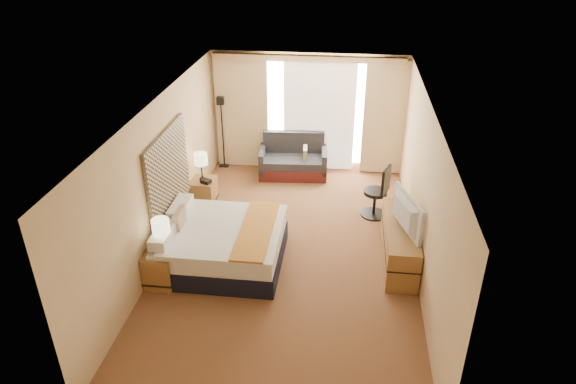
# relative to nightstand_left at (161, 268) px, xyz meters

# --- Properties ---
(floor) EXTENTS (4.20, 7.00, 0.02)m
(floor) POSITION_rel_nightstand_left_xyz_m (1.87, 1.05, -0.28)
(floor) COLOR #5C211A
(floor) RESTS_ON ground
(ceiling) EXTENTS (4.20, 7.00, 0.02)m
(ceiling) POSITION_rel_nightstand_left_xyz_m (1.87, 1.05, 2.33)
(ceiling) COLOR silver
(ceiling) RESTS_ON wall_back
(wall_back) EXTENTS (4.20, 0.02, 2.60)m
(wall_back) POSITION_rel_nightstand_left_xyz_m (1.87, 4.55, 1.02)
(wall_back) COLOR #DAB285
(wall_back) RESTS_ON ground
(wall_front) EXTENTS (4.20, 0.02, 2.60)m
(wall_front) POSITION_rel_nightstand_left_xyz_m (1.87, -2.45, 1.02)
(wall_front) COLOR #DAB285
(wall_front) RESTS_ON ground
(wall_left) EXTENTS (0.02, 7.00, 2.60)m
(wall_left) POSITION_rel_nightstand_left_xyz_m (-0.23, 1.05, 1.02)
(wall_left) COLOR #DAB285
(wall_left) RESTS_ON ground
(wall_right) EXTENTS (0.02, 7.00, 2.60)m
(wall_right) POSITION_rel_nightstand_left_xyz_m (3.97, 1.05, 1.02)
(wall_right) COLOR #DAB285
(wall_right) RESTS_ON ground
(headboard) EXTENTS (0.06, 1.85, 1.50)m
(headboard) POSITION_rel_nightstand_left_xyz_m (-0.19, 1.25, 1.01)
(headboard) COLOR black
(headboard) RESTS_ON wall_left
(nightstand_left) EXTENTS (0.45, 0.52, 0.55)m
(nightstand_left) POSITION_rel_nightstand_left_xyz_m (0.00, 0.00, 0.00)
(nightstand_left) COLOR #9C6C38
(nightstand_left) RESTS_ON floor
(nightstand_right) EXTENTS (0.45, 0.52, 0.55)m
(nightstand_right) POSITION_rel_nightstand_left_xyz_m (0.00, 2.50, 0.00)
(nightstand_right) COLOR #9C6C38
(nightstand_right) RESTS_ON floor
(media_dresser) EXTENTS (0.50, 1.80, 0.70)m
(media_dresser) POSITION_rel_nightstand_left_xyz_m (3.70, 1.05, 0.07)
(media_dresser) COLOR #9C6C38
(media_dresser) RESTS_ON floor
(window) EXTENTS (2.30, 0.02, 2.30)m
(window) POSITION_rel_nightstand_left_xyz_m (2.12, 4.52, 1.04)
(window) COLOR silver
(window) RESTS_ON wall_back
(curtains) EXTENTS (4.12, 0.19, 2.56)m
(curtains) POSITION_rel_nightstand_left_xyz_m (1.87, 4.44, 1.13)
(curtains) COLOR beige
(curtains) RESTS_ON floor
(bed) EXTENTS (1.94, 1.78, 0.94)m
(bed) POSITION_rel_nightstand_left_xyz_m (0.81, 0.65, 0.07)
(bed) COLOR black
(bed) RESTS_ON floor
(loveseat) EXTENTS (1.52, 0.90, 0.92)m
(loveseat) POSITION_rel_nightstand_left_xyz_m (1.60, 4.09, 0.03)
(loveseat) COLOR #4F1916
(loveseat) RESTS_ON floor
(floor_lamp) EXTENTS (0.21, 0.21, 1.65)m
(floor_lamp) POSITION_rel_nightstand_left_xyz_m (-0.03, 4.35, 0.89)
(floor_lamp) COLOR black
(floor_lamp) RESTS_ON floor
(desk_chair) EXTENTS (0.52, 0.51, 1.04)m
(desk_chair) POSITION_rel_nightstand_left_xyz_m (3.39, 2.48, 0.19)
(desk_chair) COLOR black
(desk_chair) RESTS_ON floor
(lamp_left) EXTENTS (0.27, 0.27, 0.56)m
(lamp_left) POSITION_rel_nightstand_left_xyz_m (0.06, 0.07, 0.71)
(lamp_left) COLOR black
(lamp_left) RESTS_ON nightstand_left
(lamp_right) EXTENTS (0.26, 0.26, 0.55)m
(lamp_right) POSITION_rel_nightstand_left_xyz_m (-0.01, 2.53, 0.70)
(lamp_right) COLOR black
(lamp_right) RESTS_ON nightstand_right
(tissue_box) EXTENTS (0.14, 0.14, 0.11)m
(tissue_box) POSITION_rel_nightstand_left_xyz_m (0.06, 0.04, 0.33)
(tissue_box) COLOR #9BB7F0
(tissue_box) RESTS_ON nightstand_left
(telephone) EXTENTS (0.22, 0.20, 0.07)m
(telephone) POSITION_rel_nightstand_left_xyz_m (0.10, 2.39, 0.31)
(telephone) COLOR black
(telephone) RESTS_ON nightstand_right
(television) EXTENTS (0.45, 1.04, 0.60)m
(television) POSITION_rel_nightstand_left_xyz_m (3.65, 0.87, 0.73)
(television) COLOR black
(television) RESTS_ON media_dresser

